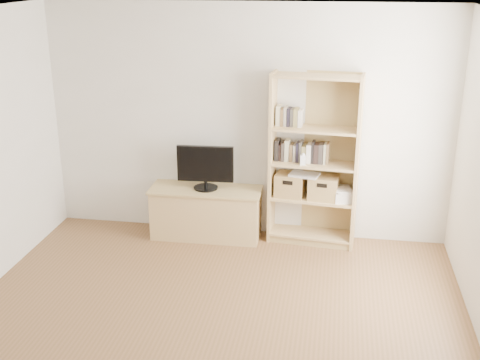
% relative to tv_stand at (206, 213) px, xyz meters
% --- Properties ---
extents(floor, '(4.50, 5.00, 0.01)m').
position_rel_tv_stand_xyz_m(floor, '(0.43, -2.27, -0.28)').
color(floor, brown).
rests_on(floor, ground).
extents(back_wall, '(4.50, 0.02, 2.60)m').
position_rel_tv_stand_xyz_m(back_wall, '(0.43, 0.23, 1.02)').
color(back_wall, beige).
rests_on(back_wall, floor).
extents(ceiling, '(4.50, 5.00, 0.01)m').
position_rel_tv_stand_xyz_m(ceiling, '(0.43, -2.27, 2.32)').
color(ceiling, white).
rests_on(ceiling, back_wall).
extents(tv_stand, '(1.22, 0.47, 0.56)m').
position_rel_tv_stand_xyz_m(tv_stand, '(0.00, 0.00, 0.00)').
color(tv_stand, tan).
rests_on(tv_stand, floor).
extents(bookshelf, '(0.98, 0.42, 1.90)m').
position_rel_tv_stand_xyz_m(bookshelf, '(1.19, 0.06, 0.67)').
color(bookshelf, tan).
rests_on(bookshelf, floor).
extents(television, '(0.63, 0.08, 0.49)m').
position_rel_tv_stand_xyz_m(television, '(0.00, 0.00, 0.55)').
color(television, black).
rests_on(television, tv_stand).
extents(books_row_mid, '(0.77, 0.19, 0.20)m').
position_rel_tv_stand_xyz_m(books_row_mid, '(1.20, 0.08, 0.75)').
color(books_row_mid, black).
rests_on(books_row_mid, bookshelf).
extents(books_row_upper, '(0.42, 0.19, 0.21)m').
position_rel_tv_stand_xyz_m(books_row_upper, '(0.98, 0.10, 1.15)').
color(books_row_upper, black).
rests_on(books_row_upper, bookshelf).
extents(baby_monitor, '(0.06, 0.04, 0.11)m').
position_rel_tv_stand_xyz_m(baby_monitor, '(1.08, -0.04, 0.71)').
color(baby_monitor, white).
rests_on(baby_monitor, bookshelf).
extents(basket_left, '(0.34, 0.29, 0.25)m').
position_rel_tv_stand_xyz_m(basket_left, '(0.94, 0.08, 0.38)').
color(basket_left, '#9E8247').
rests_on(basket_left, bookshelf).
extents(basket_right, '(0.34, 0.29, 0.26)m').
position_rel_tv_stand_xyz_m(basket_right, '(1.31, 0.04, 0.38)').
color(basket_right, '#9E8247').
rests_on(basket_right, bookshelf).
extents(laptop, '(0.35, 0.28, 0.02)m').
position_rel_tv_stand_xyz_m(laptop, '(1.10, 0.05, 0.52)').
color(laptop, silver).
rests_on(laptop, basket_left).
extents(magazine_stack, '(0.20, 0.27, 0.12)m').
position_rel_tv_stand_xyz_m(magazine_stack, '(1.52, 0.02, 0.31)').
color(magazine_stack, silver).
rests_on(magazine_stack, bookshelf).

